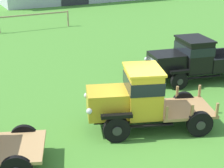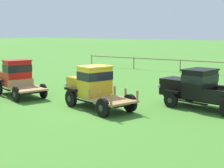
% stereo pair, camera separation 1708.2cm
% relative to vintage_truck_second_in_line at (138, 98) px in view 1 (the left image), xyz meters
% --- Properties ---
extents(ground_plane, '(240.00, 240.00, 0.00)m').
position_rel_vintage_truck_second_in_line_xyz_m(ground_plane, '(0.15, -0.39, -1.17)').
color(ground_plane, '#47842D').
extents(vintage_truck_second_in_line, '(4.75, 3.07, 2.24)m').
position_rel_vintage_truck_second_in_line_xyz_m(vintage_truck_second_in_line, '(0.00, 0.00, 0.00)').
color(vintage_truck_second_in_line, black).
rests_on(vintage_truck_second_in_line, ground).
extents(vintage_truck_midrow_center, '(5.24, 2.87, 2.07)m').
position_rel_vintage_truck_second_in_line_xyz_m(vintage_truck_midrow_center, '(5.07, 2.82, -0.11)').
color(vintage_truck_midrow_center, black).
rests_on(vintage_truck_midrow_center, ground).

